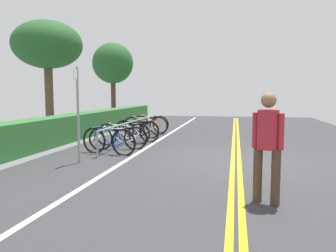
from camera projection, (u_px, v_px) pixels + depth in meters
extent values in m
cube|color=#353538|center=(236.00, 161.00, 8.54)|extent=(31.94, 10.24, 0.05)
cube|color=gold|center=(239.00, 160.00, 8.52)|extent=(28.74, 0.10, 0.00)
cube|color=gold|center=(233.00, 160.00, 8.56)|extent=(28.74, 0.10, 0.00)
cube|color=white|center=(133.00, 156.00, 9.08)|extent=(28.74, 0.12, 0.00)
cylinder|color=#9EA0A5|center=(97.00, 145.00, 8.82)|extent=(0.05, 0.05, 0.70)
cylinder|color=#9EA0A5|center=(118.00, 137.00, 10.38)|extent=(0.05, 0.05, 0.70)
cylinder|color=#9EA0A5|center=(134.00, 131.00, 11.94)|extent=(0.05, 0.05, 0.70)
cylinder|color=#9EA0A5|center=(145.00, 127.00, 13.50)|extent=(0.05, 0.05, 0.70)
cylinder|color=#9EA0A5|center=(155.00, 123.00, 15.06)|extent=(0.05, 0.05, 0.70)
cylinder|color=#9EA0A5|center=(133.00, 121.00, 11.90)|extent=(6.39, 0.04, 0.04)
torus|color=black|center=(94.00, 140.00, 9.55)|extent=(0.22, 0.76, 0.77)
torus|color=black|center=(124.00, 143.00, 9.16)|extent=(0.22, 0.76, 0.77)
cylinder|color=#1947B7|center=(105.00, 138.00, 9.39)|extent=(0.16, 0.55, 0.52)
cylinder|color=#1947B7|center=(107.00, 130.00, 9.34)|extent=(0.18, 0.65, 0.07)
cylinder|color=#1947B7|center=(115.00, 139.00, 9.26)|extent=(0.07, 0.16, 0.47)
cylinder|color=#1947B7|center=(118.00, 145.00, 9.23)|extent=(0.11, 0.35, 0.19)
cylinder|color=#1947B7|center=(120.00, 137.00, 9.18)|extent=(0.09, 0.25, 0.32)
cylinder|color=#1947B7|center=(95.00, 135.00, 9.51)|extent=(0.06, 0.14, 0.35)
cube|color=black|center=(117.00, 130.00, 9.21)|extent=(0.12, 0.21, 0.05)
cylinder|color=#1947B7|center=(97.00, 127.00, 9.47)|extent=(0.46, 0.13, 0.03)
torus|color=black|center=(101.00, 139.00, 10.10)|extent=(0.24, 0.71, 0.72)
torus|color=black|center=(136.00, 138.00, 10.17)|extent=(0.24, 0.71, 0.72)
cylinder|color=white|center=(114.00, 136.00, 10.12)|extent=(0.19, 0.59, 0.49)
cylinder|color=white|center=(116.00, 129.00, 10.10)|extent=(0.22, 0.70, 0.07)
cylinder|color=white|center=(126.00, 136.00, 10.15)|extent=(0.08, 0.17, 0.44)
cylinder|color=white|center=(130.00, 141.00, 10.17)|extent=(0.14, 0.38, 0.18)
cylinder|color=white|center=(132.00, 134.00, 10.15)|extent=(0.10, 0.26, 0.30)
cylinder|color=white|center=(103.00, 133.00, 10.09)|extent=(0.07, 0.14, 0.33)
cube|color=black|center=(128.00, 128.00, 10.13)|extent=(0.13, 0.21, 0.05)
cylinder|color=white|center=(104.00, 127.00, 10.07)|extent=(0.45, 0.15, 0.03)
torus|color=black|center=(107.00, 135.00, 11.03)|extent=(0.28, 0.72, 0.73)
torus|color=black|center=(139.00, 134.00, 11.15)|extent=(0.28, 0.72, 0.73)
cylinder|color=white|center=(119.00, 132.00, 11.07)|extent=(0.22, 0.59, 0.50)
cylinder|color=white|center=(121.00, 125.00, 11.05)|extent=(0.25, 0.70, 0.07)
cylinder|color=white|center=(130.00, 132.00, 11.11)|extent=(0.09, 0.18, 0.45)
cylinder|color=white|center=(134.00, 136.00, 11.14)|extent=(0.15, 0.38, 0.19)
cylinder|color=white|center=(136.00, 130.00, 11.12)|extent=(0.11, 0.26, 0.31)
cylinder|color=white|center=(108.00, 130.00, 11.02)|extent=(0.08, 0.14, 0.33)
cube|color=black|center=(132.00, 125.00, 11.09)|extent=(0.14, 0.21, 0.05)
cylinder|color=white|center=(110.00, 123.00, 11.01)|extent=(0.45, 0.17, 0.03)
torus|color=black|center=(124.00, 131.00, 12.02)|extent=(0.20, 0.77, 0.77)
torus|color=black|center=(149.00, 132.00, 11.66)|extent=(0.20, 0.77, 0.77)
cylinder|color=black|center=(133.00, 129.00, 11.88)|extent=(0.14, 0.56, 0.53)
cylinder|color=black|center=(135.00, 122.00, 11.83)|extent=(0.16, 0.66, 0.07)
cylinder|color=black|center=(142.00, 129.00, 11.75)|extent=(0.07, 0.17, 0.47)
cylinder|color=black|center=(145.00, 134.00, 11.73)|extent=(0.10, 0.36, 0.19)
cylinder|color=black|center=(146.00, 127.00, 11.68)|extent=(0.08, 0.25, 0.32)
cylinder|color=black|center=(126.00, 126.00, 11.99)|extent=(0.06, 0.14, 0.35)
cube|color=black|center=(143.00, 122.00, 11.70)|extent=(0.12, 0.21, 0.05)
cylinder|color=black|center=(127.00, 120.00, 11.95)|extent=(0.46, 0.11, 0.03)
torus|color=black|center=(126.00, 129.00, 12.99)|extent=(0.13, 0.67, 0.67)
torus|color=black|center=(151.00, 130.00, 12.69)|extent=(0.13, 0.67, 0.67)
cylinder|color=silver|center=(135.00, 127.00, 12.87)|extent=(0.10, 0.58, 0.46)
cylinder|color=silver|center=(137.00, 122.00, 12.83)|extent=(0.11, 0.69, 0.07)
cylinder|color=silver|center=(144.00, 128.00, 12.77)|extent=(0.05, 0.17, 0.41)
cylinder|color=silver|center=(147.00, 132.00, 12.75)|extent=(0.08, 0.37, 0.17)
cylinder|color=silver|center=(148.00, 127.00, 12.71)|extent=(0.06, 0.25, 0.28)
cylinder|color=silver|center=(128.00, 125.00, 12.96)|extent=(0.05, 0.14, 0.30)
cube|color=black|center=(145.00, 122.00, 12.73)|extent=(0.10, 0.21, 0.05)
cylinder|color=silver|center=(129.00, 120.00, 12.93)|extent=(0.46, 0.08, 0.03)
torus|color=black|center=(132.00, 126.00, 13.74)|extent=(0.21, 0.76, 0.76)
torus|color=black|center=(158.00, 126.00, 13.75)|extent=(0.21, 0.76, 0.76)
cylinder|color=silver|center=(142.00, 124.00, 13.73)|extent=(0.16, 0.62, 0.52)
cylinder|color=silver|center=(143.00, 118.00, 13.71)|extent=(0.19, 0.74, 0.07)
cylinder|color=silver|center=(151.00, 124.00, 13.74)|extent=(0.07, 0.18, 0.47)
cylinder|color=silver|center=(154.00, 128.00, 13.75)|extent=(0.12, 0.40, 0.19)
cylinder|color=silver|center=(155.00, 122.00, 13.73)|extent=(0.09, 0.27, 0.32)
cylinder|color=silver|center=(133.00, 122.00, 13.73)|extent=(0.06, 0.15, 0.35)
cube|color=black|center=(153.00, 118.00, 13.71)|extent=(0.12, 0.21, 0.05)
cylinder|color=silver|center=(134.00, 117.00, 13.70)|extent=(0.46, 0.12, 0.03)
torus|color=black|center=(141.00, 124.00, 14.78)|extent=(0.20, 0.75, 0.75)
torus|color=black|center=(161.00, 125.00, 14.41)|extent=(0.20, 0.75, 0.75)
cylinder|color=orange|center=(148.00, 122.00, 14.63)|extent=(0.14, 0.55, 0.51)
cylinder|color=orange|center=(149.00, 117.00, 14.58)|extent=(0.16, 0.65, 0.07)
cylinder|color=orange|center=(155.00, 123.00, 14.51)|extent=(0.07, 0.16, 0.46)
cylinder|color=orange|center=(157.00, 126.00, 14.48)|extent=(0.10, 0.35, 0.19)
cylinder|color=orange|center=(158.00, 121.00, 14.43)|extent=(0.08, 0.24, 0.32)
cylinder|color=orange|center=(142.00, 120.00, 14.74)|extent=(0.06, 0.13, 0.34)
cube|color=black|center=(156.00, 117.00, 14.46)|extent=(0.12, 0.21, 0.05)
cylinder|color=orange|center=(143.00, 115.00, 14.70)|extent=(0.46, 0.12, 0.03)
cylinder|color=#4C3826|center=(258.00, 175.00, 5.26)|extent=(0.14, 0.14, 0.85)
cylinder|color=#4C3826|center=(276.00, 178.00, 5.09)|extent=(0.14, 0.14, 0.85)
cylinder|color=#B22633|center=(268.00, 130.00, 5.10)|extent=(0.32, 0.32, 0.60)
sphere|color=#8C6647|center=(269.00, 100.00, 5.06)|extent=(0.23, 0.23, 0.23)
cylinder|color=#B22633|center=(255.00, 130.00, 5.22)|extent=(0.09, 0.09, 0.55)
cylinder|color=#B22633|center=(281.00, 132.00, 4.99)|extent=(0.09, 0.09, 0.55)
cylinder|color=gray|center=(78.00, 115.00, 8.11)|extent=(0.06, 0.06, 2.33)
cube|color=white|center=(77.00, 74.00, 8.02)|extent=(0.36, 0.04, 0.24)
cube|color=#2D6B30|center=(90.00, 123.00, 13.85)|extent=(15.39, 0.86, 0.91)
cylinder|color=brown|center=(49.00, 101.00, 13.55)|extent=(0.33, 0.33, 2.76)
ellipsoid|color=#235626|center=(47.00, 45.00, 13.33)|extent=(2.74, 2.74, 1.89)
cylinder|color=#473323|center=(113.00, 101.00, 20.17)|extent=(0.28, 0.28, 2.38)
ellipsoid|color=#235626|center=(113.00, 63.00, 19.94)|extent=(2.41, 2.41, 2.39)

